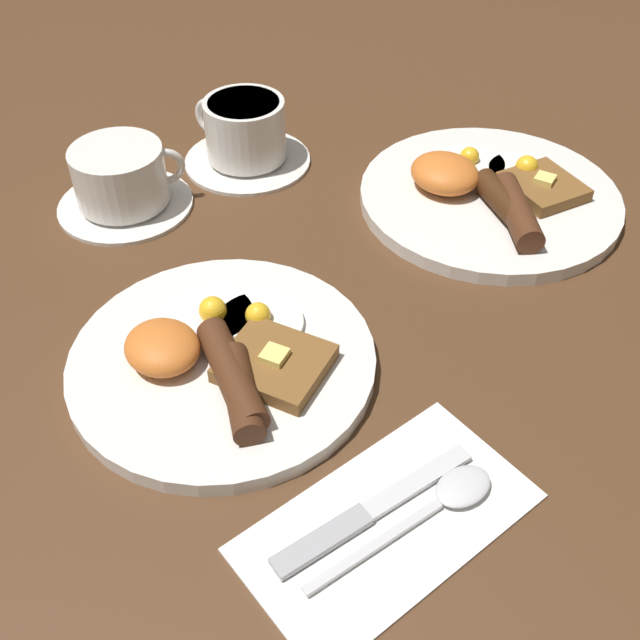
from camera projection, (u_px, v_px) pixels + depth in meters
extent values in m
plane|color=#4C301C|center=(223.00, 367.00, 0.65)|extent=(3.00, 3.00, 0.00)
cylinder|color=silver|center=(223.00, 362.00, 0.64)|extent=(0.26, 0.26, 0.01)
cylinder|color=white|center=(213.00, 315.00, 0.67)|extent=(0.07, 0.07, 0.01)
sphere|color=yellow|center=(213.00, 310.00, 0.66)|extent=(0.02, 0.02, 0.02)
cylinder|color=white|center=(260.00, 323.00, 0.66)|extent=(0.08, 0.08, 0.01)
sphere|color=yellow|center=(258.00, 315.00, 0.66)|extent=(0.02, 0.02, 0.02)
ellipsoid|color=orange|center=(162.00, 347.00, 0.62)|extent=(0.07, 0.06, 0.03)
cylinder|color=#472614|center=(241.00, 392.00, 0.59)|extent=(0.09, 0.07, 0.03)
cylinder|color=#492715|center=(232.00, 374.00, 0.60)|extent=(0.12, 0.06, 0.03)
cube|color=brown|center=(275.00, 363.00, 0.62)|extent=(0.10, 0.10, 0.01)
cube|color=#F4E072|center=(274.00, 355.00, 0.61)|extent=(0.03, 0.03, 0.01)
cylinder|color=silver|center=(488.00, 197.00, 0.83)|extent=(0.28, 0.28, 0.01)
cylinder|color=white|center=(470.00, 164.00, 0.86)|extent=(0.08, 0.08, 0.01)
sphere|color=yellow|center=(469.00, 157.00, 0.85)|extent=(0.02, 0.02, 0.02)
cylinder|color=white|center=(523.00, 172.00, 0.84)|extent=(0.07, 0.07, 0.01)
sphere|color=yellow|center=(527.00, 167.00, 0.84)|extent=(0.03, 0.03, 0.03)
ellipsoid|color=orange|center=(445.00, 173.00, 0.82)|extent=(0.08, 0.07, 0.03)
cylinder|color=#4A2716|center=(517.00, 212.00, 0.77)|extent=(0.10, 0.09, 0.03)
cylinder|color=#3B200E|center=(503.00, 201.00, 0.78)|extent=(0.09, 0.06, 0.03)
cube|color=brown|center=(543.00, 187.00, 0.81)|extent=(0.09, 0.09, 0.01)
cube|color=#F4E072|center=(545.00, 179.00, 0.81)|extent=(0.02, 0.02, 0.01)
cylinder|color=silver|center=(126.00, 203.00, 0.82)|extent=(0.15, 0.15, 0.01)
cylinder|color=silver|center=(120.00, 175.00, 0.80)|extent=(0.10, 0.10, 0.06)
cylinder|color=#56331E|center=(115.00, 152.00, 0.78)|extent=(0.09, 0.09, 0.00)
torus|color=silver|center=(166.00, 167.00, 0.81)|extent=(0.03, 0.04, 0.04)
cylinder|color=silver|center=(248.00, 159.00, 0.89)|extent=(0.15, 0.15, 0.01)
cylinder|color=silver|center=(245.00, 129.00, 0.86)|extent=(0.09, 0.09, 0.07)
cylinder|color=#56331E|center=(243.00, 103.00, 0.84)|extent=(0.08, 0.08, 0.00)
torus|color=silver|center=(212.00, 117.00, 0.88)|extent=(0.05, 0.02, 0.05)
cube|color=white|center=(388.00, 521.00, 0.53)|extent=(0.13, 0.22, 0.01)
cube|color=silver|center=(418.00, 481.00, 0.55)|extent=(0.03, 0.10, 0.00)
cube|color=#9E9EA3|center=(322.00, 541.00, 0.52)|extent=(0.03, 0.08, 0.01)
ellipsoid|color=silver|center=(463.00, 486.00, 0.55)|extent=(0.04, 0.05, 0.01)
cube|color=silver|center=(375.00, 546.00, 0.52)|extent=(0.02, 0.12, 0.00)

